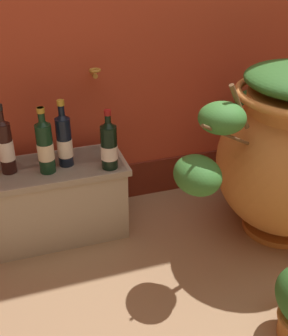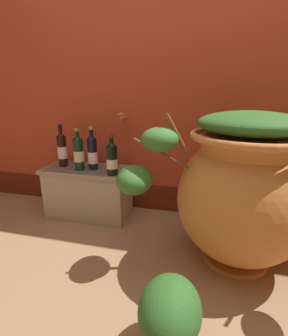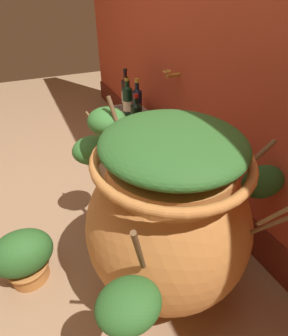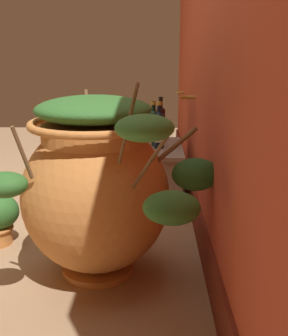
# 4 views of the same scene
# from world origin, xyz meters

# --- Properties ---
(ground_plane) EXTENTS (7.00, 7.00, 0.00)m
(ground_plane) POSITION_xyz_m (0.00, 0.00, 0.00)
(ground_plane) COLOR #9E7A56
(back_wall) EXTENTS (4.40, 0.33, 2.60)m
(back_wall) POSITION_xyz_m (-0.00, 1.20, 1.29)
(back_wall) COLOR #B74228
(back_wall) RESTS_ON ground_plane
(terracotta_urn) EXTENTS (1.31, 0.99, 0.98)m
(terracotta_urn) POSITION_xyz_m (0.57, 0.56, 0.46)
(terracotta_urn) COLOR #CC7F3D
(terracotta_urn) RESTS_ON ground_plane
(stone_ledge) EXTENTS (0.68, 0.33, 0.40)m
(stone_ledge) POSITION_xyz_m (-0.53, 0.87, 0.21)
(stone_ledge) COLOR #B2A893
(stone_ledge) RESTS_ON ground_plane
(wine_bottle_left) EXTENTS (0.07, 0.07, 0.33)m
(wine_bottle_left) POSITION_xyz_m (-0.47, 0.87, 0.54)
(wine_bottle_left) COLOR black
(wine_bottle_left) RESTS_ON stone_ledge
(wine_bottle_middle) EXTENTS (0.08, 0.08, 0.32)m
(wine_bottle_middle) POSITION_xyz_m (-0.56, 0.83, 0.54)
(wine_bottle_middle) COLOR black
(wine_bottle_middle) RESTS_ON stone_ledge
(wine_bottle_right) EXTENTS (0.07, 0.07, 0.33)m
(wine_bottle_right) POSITION_xyz_m (-0.73, 0.88, 0.54)
(wine_bottle_right) COLOR black
(wine_bottle_right) RESTS_ON stone_ledge
(wine_bottle_back) EXTENTS (0.08, 0.08, 0.29)m
(wine_bottle_back) POSITION_xyz_m (-0.28, 0.78, 0.52)
(wine_bottle_back) COLOR black
(wine_bottle_back) RESTS_ON stone_ledge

